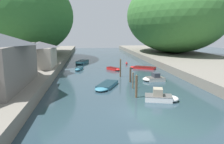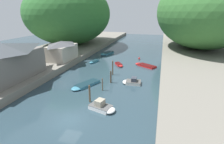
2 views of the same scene
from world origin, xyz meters
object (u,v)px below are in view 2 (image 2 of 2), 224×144
boat_small_dinghy (85,85)px  boat_white_cruiser (145,65)px  waterfront_building (5,61)px  boat_far_right_bank (103,107)px  channel_buoy_near (139,58)px  person_on_quay (65,57)px  boat_open_rowboat (119,65)px  person_by_boathouse (34,70)px  boathouse_shed (62,50)px  boat_near_quay (132,82)px  boat_moored_right (106,53)px  boat_yellow_tender (94,62)px

boat_small_dinghy → boat_white_cruiser: bearing=-96.3°
waterfront_building → boat_far_right_bank: bearing=-9.1°
boat_small_dinghy → channel_buoy_near: channel_buoy_near is taller
person_on_quay → boat_far_right_bank: bearing=-141.3°
boat_open_rowboat → person_by_boathouse: person_by_boathouse is taller
boathouse_shed → boat_far_right_bank: (17.53, -18.56, -3.51)m
boat_near_quay → person_by_boathouse: bearing=97.7°
boat_small_dinghy → channel_buoy_near: size_ratio=8.04×
boat_white_cruiser → boat_small_dinghy: 19.00m
boat_moored_right → boat_small_dinghy: boat_moored_right is taller
boat_near_quay → channel_buoy_near: (-1.07, 18.97, -0.09)m
boat_far_right_bank → person_on_quay: size_ratio=2.52×
boat_white_cruiser → person_by_boathouse: (-20.23, -16.71, 2.23)m
waterfront_building → boat_yellow_tender: (9.25, 19.62, -4.64)m
waterfront_building → boat_moored_right: size_ratio=2.39×
boathouse_shed → boat_yellow_tender: bearing=30.8°
waterfront_building → boat_small_dinghy: waterfront_building is taller
boat_small_dinghy → person_by_boathouse: size_ratio=3.83×
boat_moored_right → boat_yellow_tender: bearing=106.1°
boat_near_quay → boat_small_dinghy: bearing=110.1°
boat_yellow_tender → person_by_boathouse: size_ratio=2.26×
boat_moored_right → boat_open_rowboat: bearing=140.5°
boat_open_rowboat → boat_small_dinghy: size_ratio=0.58×
boat_white_cruiser → waterfront_building: bearing=162.8°
boat_far_right_bank → channel_buoy_near: 29.82m
boat_moored_right → person_on_quay: bearing=87.6°
boat_yellow_tender → boat_small_dinghy: boat_yellow_tender is taller
boat_far_right_bank → person_by_boathouse: person_by_boathouse is taller
boat_near_quay → person_by_boathouse: (-19.03, -4.11, 2.04)m
boat_open_rowboat → boat_white_cruiser: bearing=160.4°
boat_near_quay → boat_small_dinghy: size_ratio=0.58×
person_by_boathouse → waterfront_building: bearing=117.2°
boat_open_rowboat → boat_yellow_tender: size_ratio=0.98×
boat_moored_right → waterfront_building: bearing=90.2°
boat_white_cruiser → boat_small_dinghy: boat_small_dinghy is taller
boat_open_rowboat → person_on_quay: person_on_quay is taller
boathouse_shed → boat_moored_right: boathouse_shed is taller
channel_buoy_near → person_by_boathouse: bearing=-127.9°
boathouse_shed → channel_buoy_near: bearing=30.9°
boat_far_right_bank → boat_yellow_tender: size_ratio=1.11×
boathouse_shed → person_by_boathouse: bearing=-86.1°
waterfront_building → boat_yellow_tender: 22.18m
boat_yellow_tender → person_on_quay: size_ratio=2.26×
boat_moored_right → boat_small_dinghy: size_ratio=0.94×
waterfront_building → boat_white_cruiser: (23.25, 20.27, -4.72)m
person_on_quay → boat_open_rowboat: bearing=-75.0°
boat_far_right_bank → person_on_quay: 23.69m
boat_yellow_tender → waterfront_building: bearing=76.5°
boat_open_rowboat → channel_buoy_near: 8.95m
boat_white_cruiser → person_by_boathouse: size_ratio=3.61×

